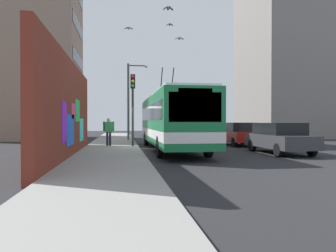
{
  "coord_description": "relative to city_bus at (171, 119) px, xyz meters",
  "views": [
    {
      "loc": [
        -19.33,
        1.09,
        1.63
      ],
      "look_at": [
        0.65,
        -1.84,
        1.37
      ],
      "focal_mm": 34.71,
      "sensor_mm": 36.0,
      "label": 1
    }
  ],
  "objects": [
    {
      "name": "graffiti_wall",
      "position": [
        -3.59,
        5.15,
        0.39
      ],
      "size": [
        13.11,
        0.32,
        4.34
      ],
      "color": "maroon",
      "rests_on": "ground_plane"
    },
    {
      "name": "traffic_light",
      "position": [
        1.28,
        2.15,
        1.3
      ],
      "size": [
        0.49,
        0.28,
        4.36
      ],
      "color": "#2D382D",
      "rests_on": "sidewalk_slab"
    },
    {
      "name": "building_far_left",
      "position": [
        13.77,
        11.0,
        7.67
      ],
      "size": [
        8.5,
        8.17,
        18.88
      ],
      "color": "gray",
      "rests_on": "ground_plane"
    },
    {
      "name": "street_lamp",
      "position": [
        8.18,
        2.06,
        1.97
      ],
      "size": [
        0.44,
        1.68,
        6.23
      ],
      "color": "#4C4C51",
      "rests_on": "sidewalk_slab"
    },
    {
      "name": "building_far_right",
      "position": [
        14.05,
        -15.2,
        6.3
      ],
      "size": [
        9.91,
        9.3,
        16.14
      ],
      "color": "gray",
      "rests_on": "ground_plane"
    },
    {
      "name": "flying_pigeons",
      "position": [
        1.21,
        0.21,
        6.4
      ],
      "size": [
        8.99,
        3.75,
        3.28
      ],
      "color": "#47474C"
    },
    {
      "name": "sidewalk_slab",
      "position": [
        0.86,
        3.4,
        -1.7
      ],
      "size": [
        48.0,
        3.2,
        0.15
      ],
      "primitive_type": "cube",
      "color": "gray",
      "rests_on": "ground_plane"
    },
    {
      "name": "parked_car_dark_gray",
      "position": [
        -2.82,
        -5.2,
        -0.94
      ],
      "size": [
        4.6,
        1.89,
        1.58
      ],
      "color": "#38383D",
      "rests_on": "ground_plane"
    },
    {
      "name": "city_bus",
      "position": [
        0.0,
        0.0,
        0.0
      ],
      "size": [
        12.29,
        2.52,
        4.96
      ],
      "color": "#19723F",
      "rests_on": "ground_plane"
    },
    {
      "name": "parked_car_red",
      "position": [
        2.98,
        -5.2,
        -0.94
      ],
      "size": [
        4.18,
        1.84,
        1.58
      ],
      "color": "#B21E19",
      "rests_on": "ground_plane"
    },
    {
      "name": "parked_car_silver",
      "position": [
        9.48,
        -5.2,
        -0.94
      ],
      "size": [
        4.61,
        1.79,
        1.58
      ],
      "color": "#B7B7BC",
      "rests_on": "ground_plane"
    },
    {
      "name": "ground_plane",
      "position": [
        0.86,
        1.8,
        -1.77
      ],
      "size": [
        80.0,
        80.0,
        0.0
      ],
      "primitive_type": "plane",
      "color": "#232326"
    },
    {
      "name": "pedestrian_midblock",
      "position": [
        1.94,
        3.61,
        -0.61
      ],
      "size": [
        0.23,
        0.68,
        1.71
      ],
      "color": "#1E1E2D",
      "rests_on": "sidewalk_slab"
    }
  ]
}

